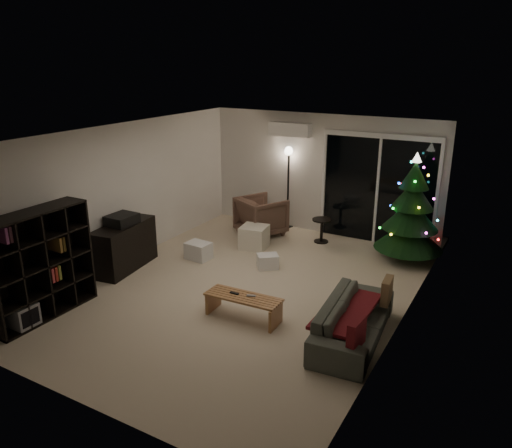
{
  "coord_description": "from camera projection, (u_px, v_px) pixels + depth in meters",
  "views": [
    {
      "loc": [
        3.8,
        -6.24,
        3.58
      ],
      "look_at": [
        0.1,
        0.3,
        1.05
      ],
      "focal_mm": 35.0,
      "sensor_mm": 36.0,
      "label": 1
    }
  ],
  "objects": [
    {
      "name": "room",
      "position": [
        307.0,
        210.0,
        8.76
      ],
      "size": [
        6.5,
        7.51,
        2.6
      ],
      "color": "beige",
      "rests_on": "ground"
    },
    {
      "name": "bookshelf",
      "position": [
        30.0,
        262.0,
        7.12
      ],
      "size": [
        0.84,
        1.63,
        1.58
      ],
      "primitive_type": null,
      "rotation": [
        0.0,
        0.0,
        0.29
      ],
      "color": "black",
      "rests_on": "floor"
    },
    {
      "name": "media_cabinet",
      "position": [
        124.0,
        246.0,
        8.77
      ],
      "size": [
        0.67,
        1.37,
        0.82
      ],
      "primitive_type": "cube",
      "rotation": [
        0.0,
        0.0,
        0.14
      ],
      "color": "black",
      "rests_on": "floor"
    },
    {
      "name": "stereo",
      "position": [
        122.0,
        220.0,
        8.61
      ],
      "size": [
        0.41,
        0.49,
        0.17
      ],
      "primitive_type": "cube",
      "color": "black",
      "rests_on": "media_cabinet"
    },
    {
      "name": "armchair",
      "position": [
        261.0,
        216.0,
        10.47
      ],
      "size": [
        1.17,
        1.18,
        0.81
      ],
      "primitive_type": "imported",
      "rotation": [
        0.0,
        0.0,
        2.67
      ],
      "color": "brown",
      "rests_on": "floor"
    },
    {
      "name": "ottoman",
      "position": [
        254.0,
        237.0,
        9.76
      ],
      "size": [
        0.57,
        0.57,
        0.45
      ],
      "primitive_type": "cube",
      "rotation": [
        0.0,
        0.0,
        0.16
      ],
      "color": "silver",
      "rests_on": "floor"
    },
    {
      "name": "cardboard_box_a",
      "position": [
        198.0,
        251.0,
        9.25
      ],
      "size": [
        0.46,
        0.37,
        0.31
      ],
      "primitive_type": "cube",
      "rotation": [
        0.0,
        0.0,
        -0.07
      ],
      "color": "silver",
      "rests_on": "floor"
    },
    {
      "name": "cardboard_box_b",
      "position": [
        268.0,
        261.0,
        8.85
      ],
      "size": [
        0.45,
        0.44,
        0.25
      ],
      "primitive_type": "cube",
      "rotation": [
        0.0,
        0.0,
        0.67
      ],
      "color": "silver",
      "rests_on": "floor"
    },
    {
      "name": "side_table",
      "position": [
        322.0,
        231.0,
        10.07
      ],
      "size": [
        0.48,
        0.48,
        0.49
      ],
      "primitive_type": "cylinder",
      "rotation": [
        0.0,
        0.0,
        -0.27
      ],
      "color": "black",
      "rests_on": "floor"
    },
    {
      "name": "floor_lamp",
      "position": [
        288.0,
        189.0,
        10.82
      ],
      "size": [
        0.27,
        0.27,
        1.71
      ],
      "primitive_type": "cylinder",
      "color": "black",
      "rests_on": "floor"
    },
    {
      "name": "sofa",
      "position": [
        353.0,
        321.0,
        6.58
      ],
      "size": [
        0.88,
        1.91,
        0.54
      ],
      "primitive_type": "imported",
      "rotation": [
        0.0,
        0.0,
        1.66
      ],
      "color": "#373B35",
      "rests_on": "floor"
    },
    {
      "name": "sofa_throw",
      "position": [
        346.0,
        311.0,
        6.59
      ],
      "size": [
        0.58,
        1.34,
        0.04
      ],
      "primitive_type": "cube",
      "color": "#550D15",
      "rests_on": "sofa"
    },
    {
      "name": "cushion_a",
      "position": [
        387.0,
        291.0,
        6.93
      ],
      "size": [
        0.14,
        0.37,
        0.36
      ],
      "primitive_type": "cube",
      "rotation": [
        0.0,
        0.0,
        0.09
      ],
      "color": "brown",
      "rests_on": "sofa"
    },
    {
      "name": "cushion_b",
      "position": [
        356.0,
        334.0,
        5.86
      ],
      "size": [
        0.13,
        0.36,
        0.36
      ],
      "primitive_type": "cube",
      "rotation": [
        0.0,
        0.0,
        -0.07
      ],
      "color": "#550D15",
      "rests_on": "sofa"
    },
    {
      "name": "coffee_table",
      "position": [
        243.0,
        307.0,
        7.14
      ],
      "size": [
        1.12,
        0.43,
        0.35
      ],
      "primitive_type": null,
      "rotation": [
        0.0,
        0.0,
        0.04
      ],
      "color": "#A36A49",
      "rests_on": "floor"
    },
    {
      "name": "remote_a",
      "position": [
        234.0,
        293.0,
        7.15
      ],
      "size": [
        0.14,
        0.04,
        0.02
      ],
      "primitive_type": "cube",
      "color": "black",
      "rests_on": "coffee_table"
    },
    {
      "name": "remote_b",
      "position": [
        251.0,
        296.0,
        7.07
      ],
      "size": [
        0.13,
        0.08,
        0.02
      ],
      "primitive_type": "cube",
      "rotation": [
        0.0,
        0.0,
        0.35
      ],
      "color": "slate",
      "rests_on": "coffee_table"
    },
    {
      "name": "christmas_tree",
      "position": [
        412.0,
        208.0,
        8.95
      ],
      "size": [
        1.43,
        1.43,
        2.0
      ],
      "primitive_type": "cone",
      "rotation": [
        0.0,
        0.0,
        -0.17
      ],
      "color": "black",
      "rests_on": "floor"
    }
  ]
}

